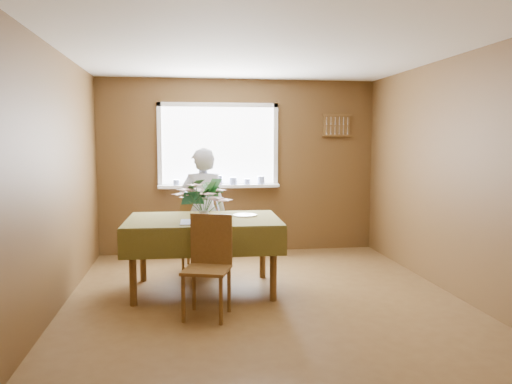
{
  "coord_description": "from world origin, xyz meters",
  "views": [
    {
      "loc": [
        -0.8,
        -4.94,
        1.62
      ],
      "look_at": [
        0.0,
        0.55,
        1.05
      ],
      "focal_mm": 35.0,
      "sensor_mm": 36.0,
      "label": 1
    }
  ],
  "objects": [
    {
      "name": "dining_table",
      "position": [
        -0.6,
        0.38,
        0.7
      ],
      "size": [
        1.67,
        1.17,
        0.8
      ],
      "rotation": [
        0.0,
        0.0,
        -0.03
      ],
      "color": "brown",
      "rests_on": "floor"
    },
    {
      "name": "side_plate",
      "position": [
        -0.13,
        0.5,
        0.8
      ],
      "size": [
        0.28,
        0.28,
        0.01
      ],
      "primitive_type": "cylinder",
      "rotation": [
        0.0,
        0.0,
        0.05
      ],
      "color": "white",
      "rests_on": "dining_table"
    },
    {
      "name": "chair_far",
      "position": [
        -0.64,
        1.29,
        0.51
      ],
      "size": [
        0.47,
        0.47,
        0.93
      ],
      "rotation": [
        0.0,
        0.0,
        2.94
      ],
      "color": "brown",
      "rests_on": "floor"
    },
    {
      "name": "wall_back",
      "position": [
        0.0,
        2.25,
        1.25
      ],
      "size": [
        4.0,
        0.0,
        4.0
      ],
      "primitive_type": "plane",
      "rotation": [
        1.57,
        0.0,
        0.0
      ],
      "color": "brown",
      "rests_on": "floor"
    },
    {
      "name": "spoon_rack",
      "position": [
        1.45,
        2.22,
        1.85
      ],
      "size": [
        0.44,
        0.05,
        0.33
      ],
      "color": "brown",
      "rests_on": "wall_back"
    },
    {
      "name": "wall_left",
      "position": [
        -2.0,
        0.0,
        1.25
      ],
      "size": [
        0.0,
        4.5,
        4.5
      ],
      "primitive_type": "plane",
      "rotation": [
        1.57,
        0.0,
        1.57
      ],
      "color": "brown",
      "rests_on": "floor"
    },
    {
      "name": "table_knife",
      "position": [
        -0.41,
        0.1,
        0.8
      ],
      "size": [
        0.11,
        0.23,
        0.0
      ],
      "primitive_type": "cube",
      "rotation": [
        0.0,
        0.0,
        -0.4
      ],
      "color": "silver",
      "rests_on": "dining_table"
    },
    {
      "name": "wall_front",
      "position": [
        0.0,
        -2.25,
        1.25
      ],
      "size": [
        4.0,
        0.0,
        4.0
      ],
      "primitive_type": "plane",
      "rotation": [
        -1.57,
        0.0,
        0.0
      ],
      "color": "brown",
      "rests_on": "floor"
    },
    {
      "name": "chair_near",
      "position": [
        -0.58,
        -0.38,
        0.51
      ],
      "size": [
        0.5,
        0.5,
        0.93
      ],
      "rotation": [
        0.0,
        0.0,
        -0.3
      ],
      "color": "brown",
      "rests_on": "floor"
    },
    {
      "name": "ceiling",
      "position": [
        0.0,
        0.0,
        2.5
      ],
      "size": [
        4.5,
        4.5,
        0.0
      ],
      "primitive_type": "plane",
      "rotation": [
        3.14,
        0.0,
        0.0
      ],
      "color": "white",
      "rests_on": "wall_back"
    },
    {
      "name": "seated_woman",
      "position": [
        -0.57,
        1.13,
        0.77
      ],
      "size": [
        0.57,
        0.38,
        1.54
      ],
      "primitive_type": "imported",
      "rotation": [
        0.0,
        0.0,
        3.12
      ],
      "color": "white",
      "rests_on": "floor"
    },
    {
      "name": "flower_bouquet",
      "position": [
        -0.6,
        0.11,
        1.07
      ],
      "size": [
        0.5,
        0.5,
        0.43
      ],
      "rotation": [
        0.0,
        0.0,
        0.21
      ],
      "color": "white",
      "rests_on": "dining_table"
    },
    {
      "name": "floor",
      "position": [
        0.0,
        0.0,
        0.0
      ],
      "size": [
        4.5,
        4.5,
        0.0
      ],
      "primitive_type": "plane",
      "color": "brown",
      "rests_on": "ground"
    },
    {
      "name": "wall_right",
      "position": [
        2.0,
        0.0,
        1.25
      ],
      "size": [
        0.0,
        4.5,
        4.5
      ],
      "primitive_type": "plane",
      "rotation": [
        1.57,
        0.0,
        -1.57
      ],
      "color": "brown",
      "rests_on": "floor"
    },
    {
      "name": "window_assembly",
      "position": [
        -0.3,
        2.19,
        1.34
      ],
      "size": [
        1.72,
        0.2,
        1.22
      ],
      "color": "white",
      "rests_on": "wall_back"
    }
  ]
}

